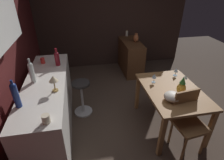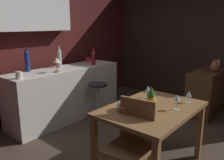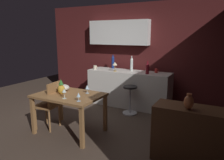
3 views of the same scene
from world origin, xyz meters
TOP-DOWN VIEW (x-y plane):
  - ground_plane at (0.00, 0.00)m, footprint 9.00×9.00m
  - wall_kitchen_back at (-0.06, 2.08)m, footprint 5.20×0.33m
  - dining_table at (-0.16, -0.36)m, footprint 1.19×0.84m
  - kitchen_counter at (0.18, 1.56)m, footprint 2.10×0.60m
  - sideboard_cabinet at (2.00, -0.30)m, footprint 1.10×0.44m
  - chair_near_window at (-0.60, -0.40)m, footprint 0.45×0.45m
  - bar_stool at (0.45, 1.04)m, footprint 0.34×0.34m
  - wine_glass_left at (0.25, -0.61)m, footprint 0.07×0.07m
  - wine_glass_right at (-0.06, -0.60)m, footprint 0.07×0.07m
  - wine_glass_center at (0.10, -0.15)m, footprint 0.07×0.07m
  - pineapple_centerpiece at (-0.28, -0.42)m, footprint 0.13×0.13m
  - fruit_bowl at (-0.41, -0.21)m, footprint 0.23×0.23m
  - wine_bottle_clear at (0.19, 1.71)m, footprint 0.07×0.07m
  - wine_bottle_cobalt at (-0.39, 1.79)m, footprint 0.08×0.08m
  - wine_bottle_ruby at (0.72, 1.40)m, footprint 0.08×0.08m
  - cup_red at (0.85, 1.67)m, footprint 0.11×0.07m
  - cup_cream at (-0.74, 1.43)m, footprint 0.12×0.09m
  - counter_lamp at (-0.12, 1.38)m, footprint 0.12×0.12m
  - vase_copper at (1.92, -0.39)m, footprint 0.13×0.13m

SIDE VIEW (x-z plane):
  - ground_plane at x=0.00m, z-range 0.00..0.00m
  - bar_stool at x=0.45m, z-range 0.02..0.68m
  - sideboard_cabinet at x=2.00m, z-range 0.00..0.82m
  - kitchen_counter at x=0.18m, z-range 0.00..0.90m
  - chair_near_window at x=-0.60m, z-range 0.05..0.97m
  - dining_table at x=-0.16m, z-range 0.28..1.02m
  - fruit_bowl at x=-0.41m, z-range 0.74..0.86m
  - wine_glass_left at x=0.25m, z-range 0.77..0.91m
  - wine_glass_center at x=0.10m, z-range 0.78..0.93m
  - pineapple_centerpiece at x=-0.28m, z-range 0.72..1.00m
  - wine_glass_right at x=-0.06m, z-range 0.79..0.96m
  - vase_copper at x=1.92m, z-range 0.81..1.03m
  - cup_cream at x=-0.74m, z-range 0.90..1.00m
  - cup_red at x=0.85m, z-range 0.90..1.00m
  - wine_bottle_ruby at x=0.72m, z-range 0.88..1.19m
  - wine_bottle_clear at x=0.19m, z-range 0.89..1.26m
  - counter_lamp at x=-0.12m, z-range 0.96..1.19m
  - wine_bottle_cobalt at x=-0.39m, z-range 0.89..1.26m
  - wall_kitchen_back at x=-0.06m, z-range 0.11..2.71m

